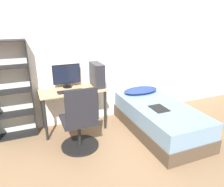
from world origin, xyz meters
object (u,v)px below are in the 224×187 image
Objects in this scene: pc_tower at (97,75)px; bed at (159,118)px; bookshelf at (0,94)px; office_chair at (80,126)px; monitor at (67,75)px; keyboard at (70,91)px.

bed is at bearing -38.45° from pc_tower.
bookshelf is 1.61m from pc_tower.
office_chair is at bearing 179.87° from bed.
pc_tower reaches higher than monitor.
monitor is (1.09, 0.03, 0.19)m from bookshelf.
bed is (1.42, -0.00, -0.14)m from office_chair.
bookshelf reaches higher than monitor.
keyboard is (0.00, 0.57, 0.37)m from office_chair.
office_chair is 2.16× the size of monitor.
bed is 4.38× the size of keyboard.
monitor is at bearing 88.46° from keyboard.
office_chair is 0.68m from keyboard.
bookshelf is 1.11m from keyboard.
bookshelf is 1.40m from office_chair.
monitor reaches higher than bed.
bookshelf is at bearing 162.14° from bed.
monitor is (-1.41, 0.84, 0.73)m from bed.
office_chair is at bearing -36.61° from bookshelf.
bookshelf is 1.10m from monitor.
bookshelf reaches higher than bed.
bed is 1.61m from keyboard.
bookshelf reaches higher than keyboard.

